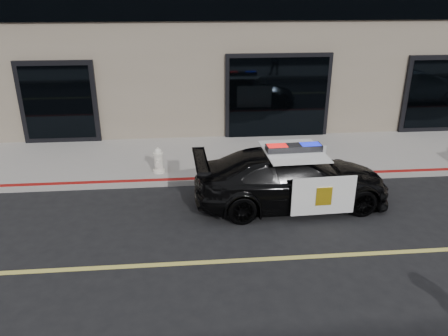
{
  "coord_description": "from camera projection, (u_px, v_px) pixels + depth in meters",
  "views": [
    {
      "loc": [
        -4.03,
        -6.92,
        4.82
      ],
      "look_at": [
        -3.2,
        2.2,
        1.0
      ],
      "focal_mm": 35.0,
      "sensor_mm": 36.0,
      "label": 1
    }
  ],
  "objects": [
    {
      "name": "fire_hydrant",
      "position": [
        158.0,
        161.0,
        11.72
      ],
      "size": [
        0.32,
        0.44,
        0.71
      ],
      "color": "white",
      "rests_on": "sidewalk_n"
    },
    {
      "name": "police_car",
      "position": [
        292.0,
        178.0,
        10.21
      ],
      "size": [
        2.29,
        4.72,
        1.5
      ],
      "color": "black",
      "rests_on": "ground"
    },
    {
      "name": "ground",
      "position": [
        397.0,
        252.0,
        8.55
      ],
      "size": [
        120.0,
        120.0,
        0.0
      ],
      "primitive_type": "plane",
      "color": "black",
      "rests_on": "ground"
    },
    {
      "name": "sidewalk_n",
      "position": [
        319.0,
        154.0,
        13.34
      ],
      "size": [
        60.0,
        3.5,
        0.15
      ],
      "primitive_type": "cube",
      "color": "gray",
      "rests_on": "ground"
    }
  ]
}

